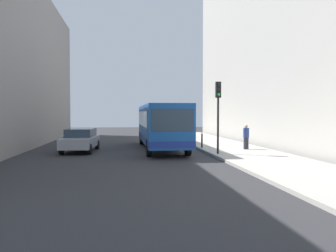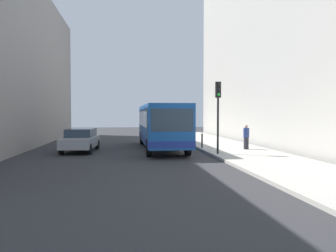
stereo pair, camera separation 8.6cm
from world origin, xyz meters
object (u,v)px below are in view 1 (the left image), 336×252
bollard_near (202,141)px  bollard_mid (193,138)px  bus (161,124)px  traffic_light (218,104)px  pedestrian_near_signal (246,137)px  car_beside_bus (81,139)px

bollard_near → bollard_mid: same height
bus → bollard_near: bearing=161.8°
traffic_light → pedestrian_near_signal: traffic_light is taller
traffic_light → bus: bearing=122.4°
bollard_mid → traffic_light: bearing=-89.1°
traffic_light → pedestrian_near_signal: bearing=40.9°
bus → bollard_mid: bus is taller
bus → car_beside_bus: bearing=10.3°
bollard_mid → pedestrian_near_signal: pedestrian_near_signal is taller
bus → bollard_mid: size_ratio=11.60×
pedestrian_near_signal → traffic_light: bearing=73.7°
bollard_mid → pedestrian_near_signal: bearing=-58.5°
car_beside_bus → bollard_mid: (7.98, 2.93, -0.16)m
bus → bollard_mid: 3.52m
traffic_light → bollard_near: (-0.10, 3.52, -2.38)m
bus → bollard_mid: bearing=-143.8°
bus → bollard_mid: (2.70, 1.97, -1.10)m
bollard_mid → bollard_near: bearing=-90.0°
car_beside_bus → pedestrian_near_signal: (10.57, -1.30, 0.15)m
bus → traffic_light: traffic_light is taller
bus → traffic_light: (2.80, -4.41, 1.28)m
traffic_light → pedestrian_near_signal: (2.49, 2.16, -2.07)m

